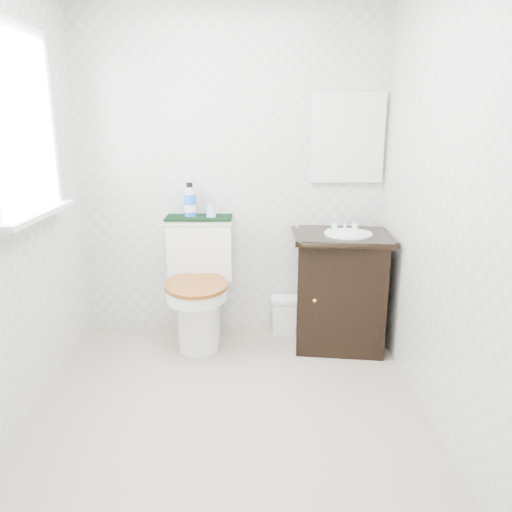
{
  "coord_description": "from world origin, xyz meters",
  "views": [
    {
      "loc": [
        0.14,
        -2.43,
        1.58
      ],
      "look_at": [
        0.16,
        0.75,
        0.7
      ],
      "focal_mm": 35.0,
      "sensor_mm": 36.0,
      "label": 1
    }
  ],
  "objects_px": {
    "vanity": "(341,287)",
    "trash_bin": "(284,315)",
    "mouthwash_bottle": "(190,201)",
    "cup": "(211,211)",
    "toilet": "(199,291)"
  },
  "relations": [
    {
      "from": "mouthwash_bottle",
      "to": "cup",
      "type": "height_order",
      "value": "mouthwash_bottle"
    },
    {
      "from": "toilet",
      "to": "trash_bin",
      "type": "xyz_separation_m",
      "value": [
        0.62,
        0.14,
        -0.24
      ]
    },
    {
      "from": "vanity",
      "to": "trash_bin",
      "type": "xyz_separation_m",
      "value": [
        -0.38,
        0.2,
        -0.29
      ]
    },
    {
      "from": "vanity",
      "to": "cup",
      "type": "xyz_separation_m",
      "value": [
        -0.92,
        0.17,
        0.52
      ]
    },
    {
      "from": "vanity",
      "to": "cup",
      "type": "relative_size",
      "value": 10.42
    },
    {
      "from": "trash_bin",
      "to": "cup",
      "type": "distance_m",
      "value": 0.97
    },
    {
      "from": "vanity",
      "to": "mouthwash_bottle",
      "type": "height_order",
      "value": "mouthwash_bottle"
    },
    {
      "from": "toilet",
      "to": "cup",
      "type": "xyz_separation_m",
      "value": [
        0.09,
        0.11,
        0.56
      ]
    },
    {
      "from": "trash_bin",
      "to": "cup",
      "type": "bearing_deg",
      "value": -177.3
    },
    {
      "from": "trash_bin",
      "to": "mouthwash_bottle",
      "type": "xyz_separation_m",
      "value": [
        -0.69,
        0.01,
        0.87
      ]
    },
    {
      "from": "toilet",
      "to": "mouthwash_bottle",
      "type": "relative_size",
      "value": 3.71
    },
    {
      "from": "vanity",
      "to": "mouthwash_bottle",
      "type": "relative_size",
      "value": 3.84
    },
    {
      "from": "vanity",
      "to": "trash_bin",
      "type": "bearing_deg",
      "value": 152.84
    },
    {
      "from": "trash_bin",
      "to": "mouthwash_bottle",
      "type": "bearing_deg",
      "value": 179.44
    },
    {
      "from": "toilet",
      "to": "mouthwash_bottle",
      "type": "distance_m",
      "value": 0.65
    }
  ]
}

